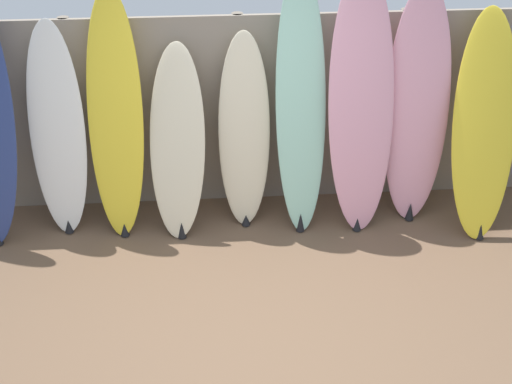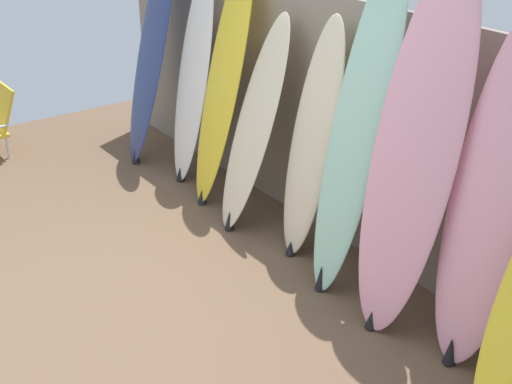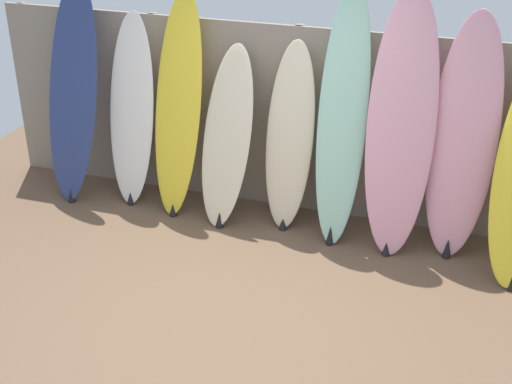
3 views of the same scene
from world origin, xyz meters
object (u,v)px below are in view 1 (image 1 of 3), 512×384
(surfboard_yellow_2, at_px, (116,119))
(surfboard_cream_3, at_px, (177,145))
(surfboard_seafoam_5, at_px, (301,107))
(surfboard_cream_4, at_px, (244,133))
(surfboard_pink_7, at_px, (417,108))
(surfboard_yellow_8, at_px, (484,127))
(surfboard_pink_6, at_px, (361,106))
(surfboard_white_1, at_px, (58,133))

(surfboard_yellow_2, distance_m, surfboard_cream_3, 0.56)
(surfboard_cream_3, bearing_deg, surfboard_seafoam_5, 2.20)
(surfboard_cream_4, bearing_deg, surfboard_pink_7, 0.07)
(surfboard_yellow_2, xyz_separation_m, surfboard_yellow_8, (3.13, -0.17, -0.10))
(surfboard_pink_6, xyz_separation_m, surfboard_pink_7, (0.51, 0.09, -0.08))
(surfboard_white_1, distance_m, surfboard_cream_3, 1.02)
(surfboard_yellow_8, bearing_deg, surfboard_yellow_2, 176.82)
(surfboard_pink_6, bearing_deg, surfboard_white_1, 178.12)
(surfboard_white_1, distance_m, surfboard_pink_7, 3.09)
(surfboard_cream_3, bearing_deg, surfboard_white_1, 175.18)
(surfboard_pink_7, bearing_deg, surfboard_pink_6, -170.42)
(surfboard_yellow_2, xyz_separation_m, surfboard_cream_3, (0.51, -0.07, -0.23))
(surfboard_pink_6, height_order, surfboard_yellow_8, surfboard_pink_6)
(surfboard_cream_4, xyz_separation_m, surfboard_pink_6, (0.99, -0.08, 0.26))
(surfboard_cream_4, bearing_deg, surfboard_yellow_8, -5.28)
(surfboard_cream_4, bearing_deg, surfboard_seafoam_5, -5.28)
(surfboard_cream_3, height_order, surfboard_cream_4, surfboard_cream_4)
(surfboard_cream_3, bearing_deg, surfboard_pink_6, 0.02)
(surfboard_white_1, xyz_separation_m, surfboard_yellow_2, (0.50, -0.02, 0.12))
(surfboard_cream_4, distance_m, surfboard_seafoam_5, 0.54)
(surfboard_cream_4, bearing_deg, surfboard_cream_3, -171.62)
(surfboard_yellow_2, relative_size, surfboard_cream_4, 1.21)
(surfboard_pink_6, distance_m, surfboard_pink_7, 0.52)
(surfboard_yellow_2, bearing_deg, surfboard_seafoam_5, -1.07)
(surfboard_white_1, distance_m, surfboard_seafoam_5, 2.07)
(surfboard_seafoam_5, xyz_separation_m, surfboard_pink_6, (0.51, -0.04, 0.01))
(surfboard_seafoam_5, xyz_separation_m, surfboard_yellow_8, (1.56, -0.14, -0.17))
(surfboard_white_1, xyz_separation_m, surfboard_pink_6, (2.57, -0.08, 0.20))
(surfboard_yellow_2, bearing_deg, surfboard_cream_4, 0.80)
(surfboard_cream_4, distance_m, surfboard_yellow_8, 2.05)
(surfboard_yellow_2, relative_size, surfboard_seafoam_5, 0.93)
(surfboard_yellow_2, height_order, surfboard_seafoam_5, surfboard_seafoam_5)
(surfboard_yellow_2, height_order, surfboard_cream_4, surfboard_yellow_2)
(surfboard_cream_4, distance_m, surfboard_pink_6, 1.03)
(surfboard_cream_3, xyz_separation_m, surfboard_cream_4, (0.58, 0.08, 0.05))
(surfboard_yellow_2, distance_m, surfboard_cream_4, 1.10)
(surfboard_seafoam_5, bearing_deg, surfboard_pink_6, -4.51)
(surfboard_white_1, bearing_deg, surfboard_cream_3, -4.82)
(surfboard_pink_7, bearing_deg, surfboard_cream_3, -177.61)
(surfboard_white_1, xyz_separation_m, surfboard_seafoam_5, (2.06, -0.04, 0.19))
(surfboard_yellow_2, xyz_separation_m, surfboard_pink_7, (2.58, 0.02, 0.00))
(surfboard_white_1, xyz_separation_m, surfboard_cream_3, (1.01, -0.08, -0.11))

